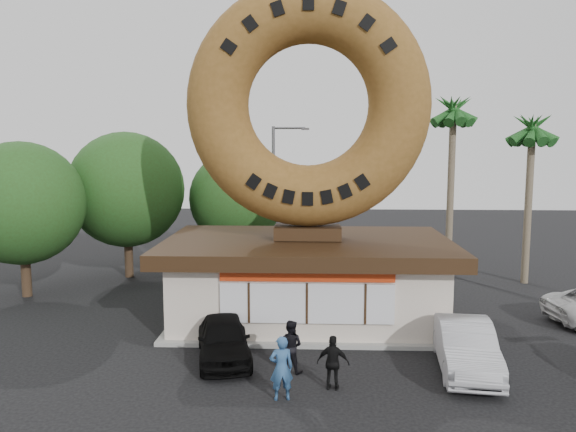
% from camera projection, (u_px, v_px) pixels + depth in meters
% --- Properties ---
extents(ground, '(90.00, 90.00, 0.00)m').
position_uv_depth(ground, '(306.00, 382.00, 16.57)').
color(ground, black).
rests_on(ground, ground).
extents(donut_shop, '(11.20, 7.20, 3.80)m').
position_uv_depth(donut_shop, '(307.00, 277.00, 22.28)').
color(donut_shop, beige).
rests_on(donut_shop, ground).
extents(giant_donut, '(9.34, 2.38, 9.34)m').
position_uv_depth(giant_donut, '(308.00, 105.00, 21.44)').
color(giant_donut, brown).
rests_on(giant_donut, donut_shop).
extents(tree_west, '(6.00, 6.00, 7.65)m').
position_uv_depth(tree_west, '(126.00, 190.00, 29.24)').
color(tree_west, '#473321').
rests_on(tree_west, ground).
extents(tree_mid, '(5.20, 5.20, 6.63)m').
position_uv_depth(tree_mid, '(236.00, 198.00, 31.09)').
color(tree_mid, '#473321').
rests_on(tree_mid, ground).
extents(tree_far, '(5.60, 5.60, 7.14)m').
position_uv_depth(tree_far, '(22.00, 203.00, 25.46)').
color(tree_far, '#473321').
rests_on(tree_far, ground).
extents(palm_near, '(2.60, 2.60, 9.75)m').
position_uv_depth(palm_near, '(453.00, 117.00, 29.08)').
color(palm_near, '#726651').
rests_on(palm_near, ground).
extents(palm_far, '(2.60, 2.60, 8.75)m').
position_uv_depth(palm_far, '(532.00, 134.00, 27.58)').
color(palm_far, '#726651').
rests_on(palm_far, ground).
extents(street_lamp, '(2.11, 0.20, 8.00)m').
position_uv_depth(street_lamp, '(276.00, 189.00, 31.93)').
color(street_lamp, '#59595E').
rests_on(street_lamp, ground).
extents(person_left, '(0.73, 0.55, 1.81)m').
position_uv_depth(person_left, '(281.00, 368.00, 15.35)').
color(person_left, '#2B517F').
rests_on(person_left, ground).
extents(person_center, '(0.96, 0.85, 1.64)m').
position_uv_depth(person_center, '(290.00, 346.00, 17.24)').
color(person_center, black).
rests_on(person_center, ground).
extents(person_right, '(0.98, 0.55, 1.59)m').
position_uv_depth(person_right, '(333.00, 363.00, 16.00)').
color(person_right, black).
rests_on(person_right, ground).
extents(car_black, '(2.44, 4.33, 1.39)m').
position_uv_depth(car_black, '(223.00, 338.00, 18.30)').
color(car_black, black).
rests_on(car_black, ground).
extents(car_silver, '(2.10, 4.77, 1.52)m').
position_uv_depth(car_silver, '(466.00, 346.00, 17.40)').
color(car_silver, '#ADADB2').
rests_on(car_silver, ground).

